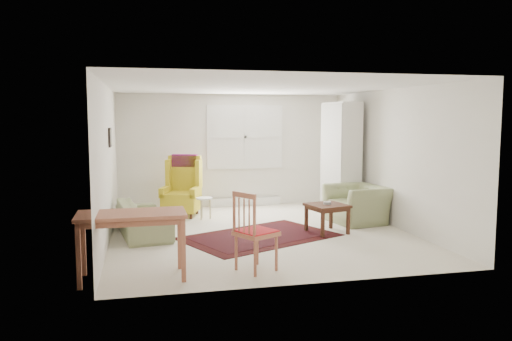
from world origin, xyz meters
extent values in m
cube|color=beige|center=(0.00, 0.00, 0.00)|extent=(5.00, 5.50, 0.01)
cube|color=white|center=(0.00, 0.00, 2.50)|extent=(5.00, 5.50, 0.01)
cube|color=silver|center=(0.00, 2.75, 1.25)|extent=(5.00, 0.04, 2.50)
cube|color=silver|center=(0.00, -2.75, 1.25)|extent=(5.00, 0.04, 2.50)
cube|color=silver|center=(-2.50, 0.00, 1.25)|extent=(0.04, 5.50, 2.50)
cube|color=silver|center=(2.50, 0.00, 1.25)|extent=(0.04, 5.50, 2.50)
cube|color=white|center=(0.30, 2.73, 1.55)|extent=(1.72, 0.06, 1.42)
cube|color=white|center=(0.30, 2.73, 1.55)|extent=(1.60, 0.02, 1.30)
cube|color=silver|center=(0.30, 2.67, 0.09)|extent=(1.60, 0.12, 0.18)
cube|color=black|center=(-2.48, 0.50, 1.65)|extent=(0.03, 0.42, 0.32)
cube|color=#A28B4B|center=(-2.46, 0.50, 1.65)|extent=(0.01, 0.34, 0.24)
imported|color=#869060|center=(-1.97, 0.35, 0.37)|extent=(0.98, 1.93, 0.75)
imported|color=#869060|center=(2.01, 0.43, 0.42)|extent=(1.11, 1.22, 0.84)
camera|label=1|loc=(-1.95, -8.25, 1.97)|focal=35.00mm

